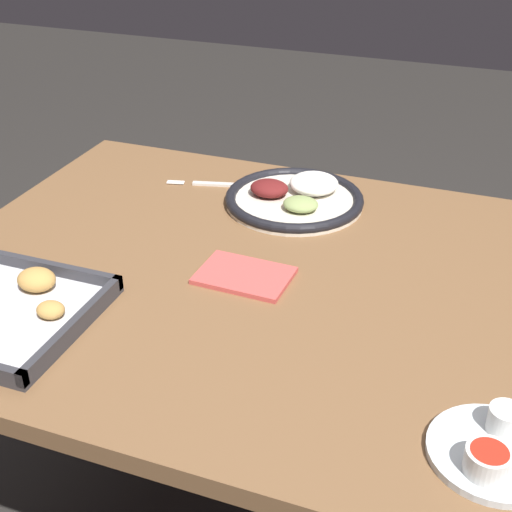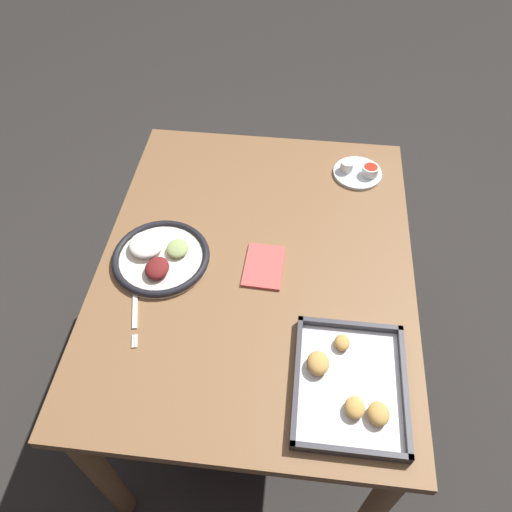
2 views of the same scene
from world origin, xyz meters
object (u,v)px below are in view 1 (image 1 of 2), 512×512
at_px(dinner_plate, 295,197).
at_px(fork, 224,185).
at_px(napkin, 244,276).
at_px(saucer_plate, 494,449).

xyz_separation_m(dinner_plate, fork, (0.16, -0.03, -0.01)).
distance_m(dinner_plate, fork, 0.16).
xyz_separation_m(fork, napkin, (-0.16, 0.31, 0.00)).
xyz_separation_m(saucer_plate, napkin, (0.40, -0.26, -0.01)).
xyz_separation_m(dinner_plate, napkin, (-0.01, 0.28, -0.01)).
bearing_deg(dinner_plate, fork, -9.73).
bearing_deg(fork, dinner_plate, 156.05).
relative_size(saucer_plate, napkin, 1.01).
distance_m(fork, saucer_plate, 0.80).
height_order(fork, napkin, napkin).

